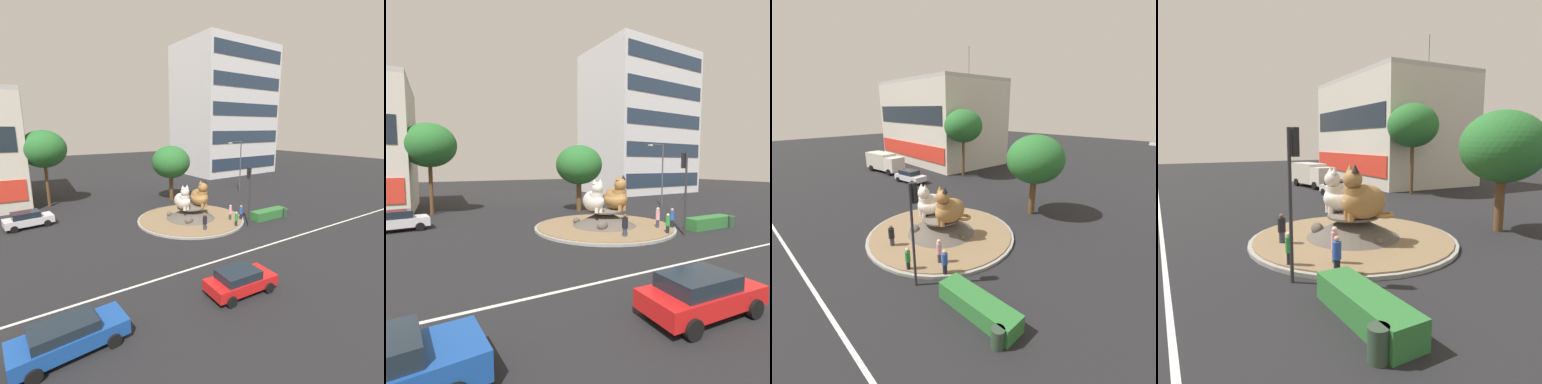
% 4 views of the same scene
% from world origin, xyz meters
% --- Properties ---
extents(ground_plane, '(160.00, 160.00, 0.00)m').
position_xyz_m(ground_plane, '(0.00, 0.00, 0.00)').
color(ground_plane, black).
extents(lane_centreline, '(112.00, 0.20, 0.01)m').
position_xyz_m(lane_centreline, '(0.00, -8.93, 0.00)').
color(lane_centreline, silver).
rests_on(lane_centreline, ground).
extents(roundabout_island, '(10.92, 10.92, 1.44)m').
position_xyz_m(roundabout_island, '(-0.01, -0.01, 0.50)').
color(roundabout_island, gray).
rests_on(roundabout_island, ground).
extents(cat_statue_white, '(1.65, 2.54, 2.52)m').
position_xyz_m(cat_statue_white, '(-1.07, -0.20, 2.36)').
color(cat_statue_white, silver).
rests_on(cat_statue_white, roundabout_island).
extents(cat_statue_tabby, '(1.83, 2.82, 2.78)m').
position_xyz_m(cat_statue_tabby, '(1.08, -0.13, 2.45)').
color(cat_statue_tabby, '#9E703D').
rests_on(cat_statue_tabby, roundabout_island).
extents(traffic_light_mast, '(0.33, 0.46, 5.79)m').
position_xyz_m(traffic_light_mast, '(3.59, -4.67, 4.00)').
color(traffic_light_mast, '#2D2D33').
rests_on(traffic_light_mast, ground).
extents(office_tower, '(18.69, 14.64, 25.27)m').
position_xyz_m(office_tower, '(24.02, 24.72, 12.63)').
color(office_tower, silver).
rests_on(office_tower, ground).
extents(clipped_hedge_strip, '(4.29, 1.20, 0.90)m').
position_xyz_m(clipped_hedge_strip, '(7.36, -3.89, 0.45)').
color(clipped_hedge_strip, '#2D7033').
rests_on(clipped_hedge_strip, ground).
extents(broadleaf_tree_behind_island, '(4.92, 4.92, 7.11)m').
position_xyz_m(broadleaf_tree_behind_island, '(2.49, 8.60, 4.99)').
color(broadleaf_tree_behind_island, brown).
rests_on(broadleaf_tree_behind_island, ground).
extents(second_tree_near_tower, '(5.12, 5.12, 9.12)m').
position_xyz_m(second_tree_near_tower, '(-11.59, 13.67, 6.91)').
color(second_tree_near_tower, brown).
rests_on(second_tree_near_tower, ground).
extents(streetlight_arm, '(2.53, 0.42, 7.48)m').
position_xyz_m(streetlight_arm, '(12.86, 7.08, 4.38)').
color(streetlight_arm, '#4C4C51').
rests_on(streetlight_arm, ground).
extents(pedestrian_black_shirt, '(0.39, 0.39, 1.74)m').
position_xyz_m(pedestrian_black_shirt, '(-0.81, -3.68, 0.91)').
color(pedestrian_black_shirt, '#33384C').
rests_on(pedestrian_black_shirt, ground).
extents(pedestrian_pink_shirt, '(0.31, 0.31, 1.79)m').
position_xyz_m(pedestrian_pink_shirt, '(3.06, -2.68, 0.97)').
color(pedestrian_pink_shirt, '#33384C').
rests_on(pedestrian_pink_shirt, ground).
extents(pedestrian_green_shirt, '(0.30, 0.30, 1.63)m').
position_xyz_m(pedestrian_green_shirt, '(2.34, -4.42, 0.88)').
color(pedestrian_green_shirt, black).
rests_on(pedestrian_green_shirt, ground).
extents(pedestrian_blue_shirt, '(0.35, 0.35, 1.71)m').
position_xyz_m(pedestrian_blue_shirt, '(4.10, -3.13, 0.90)').
color(pedestrian_blue_shirt, black).
rests_on(pedestrian_blue_shirt, ground).
extents(sedan_on_far_lane, '(4.45, 2.47, 1.56)m').
position_xyz_m(sedan_on_far_lane, '(-14.31, 6.66, 0.82)').
color(sedan_on_far_lane, silver).
rests_on(sedan_on_far_lane, ground).
extents(hatchback_near_shophouse, '(4.24, 2.23, 1.44)m').
position_xyz_m(hatchback_near_shophouse, '(-4.79, -12.82, 0.77)').
color(hatchback_near_shophouse, red).
rests_on(hatchback_near_shophouse, ground).
extents(parked_car_right, '(4.88, 2.21, 1.49)m').
position_xyz_m(parked_car_right, '(-14.04, -12.32, 0.80)').
color(parked_car_right, '#19479E').
rests_on(parked_car_right, ground).
extents(litter_bin, '(0.56, 0.56, 0.90)m').
position_xyz_m(litter_bin, '(9.12, -4.63, 0.45)').
color(litter_bin, '#2D4233').
rests_on(litter_bin, ground).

